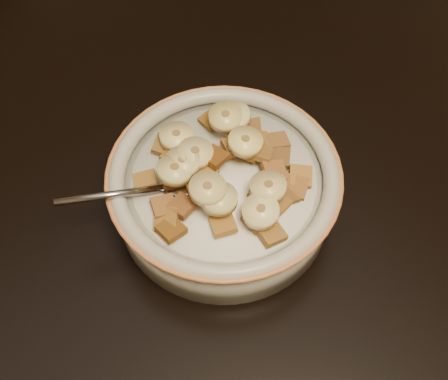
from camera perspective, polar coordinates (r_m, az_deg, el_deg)
table at (r=0.56m, az=-7.67°, el=-3.81°), size 1.42×0.93×0.04m
cereal_bowl at (r=0.53m, az=0.00°, el=-0.34°), size 0.20×0.20×0.05m
milk at (r=0.51m, az=0.00°, el=1.16°), size 0.17×0.17×0.00m
spoon at (r=0.50m, az=-3.58°, el=0.60°), size 0.06×0.05×0.01m
cereal_square_0 at (r=0.48m, az=-6.12°, el=-1.67°), size 0.03×0.03×0.01m
cereal_square_1 at (r=0.49m, az=-1.63°, el=2.39°), size 0.03×0.03×0.01m
cereal_square_2 at (r=0.47m, az=-0.07°, el=-3.49°), size 0.03×0.03×0.01m
cereal_square_3 at (r=0.51m, az=-5.03°, el=3.35°), size 0.03×0.02×0.01m
cereal_square_4 at (r=0.53m, az=2.68°, el=6.22°), size 0.03×0.03×0.01m
cereal_square_5 at (r=0.50m, az=-8.01°, el=0.96°), size 0.03×0.03×0.01m
cereal_square_6 at (r=0.49m, az=6.33°, el=-0.38°), size 0.02×0.02×0.01m
cereal_square_7 at (r=0.52m, az=-6.05°, el=4.52°), size 0.03×0.03×0.01m
cereal_square_8 at (r=0.50m, az=3.73°, el=3.87°), size 0.03×0.03×0.01m
cereal_square_9 at (r=0.51m, az=3.46°, el=4.41°), size 0.03×0.03×0.01m
cereal_square_10 at (r=0.48m, az=-4.26°, el=-1.59°), size 0.03×0.03×0.01m
cereal_square_11 at (r=0.47m, az=4.85°, el=-4.40°), size 0.02×0.02×0.01m
cereal_square_12 at (r=0.51m, az=5.59°, el=3.27°), size 0.03×0.03×0.01m
cereal_square_13 at (r=0.50m, az=5.17°, el=1.88°), size 0.03×0.03×0.01m
cereal_square_14 at (r=0.50m, az=7.78°, el=1.39°), size 0.03×0.03×0.01m
cereal_square_15 at (r=0.49m, az=-1.00°, el=3.38°), size 0.03×0.02×0.01m
cereal_square_16 at (r=0.52m, az=3.25°, el=5.11°), size 0.03×0.03×0.01m
cereal_square_17 at (r=0.48m, az=-5.89°, el=-3.01°), size 0.03×0.03×0.01m
cereal_square_18 at (r=0.48m, az=-2.66°, el=0.48°), size 0.03×0.03×0.01m
cereal_square_19 at (r=0.50m, az=-4.79°, el=1.52°), size 0.02×0.02×0.01m
cereal_square_20 at (r=0.54m, az=-1.23°, el=7.17°), size 0.02×0.02×0.01m
cereal_square_21 at (r=0.50m, az=7.30°, el=0.31°), size 0.03×0.03×0.01m
cereal_square_22 at (r=0.49m, az=-5.16°, el=1.22°), size 0.03×0.03×0.01m
cereal_square_23 at (r=0.51m, az=1.28°, el=4.79°), size 0.03×0.03×0.01m
cereal_square_24 at (r=0.48m, az=5.37°, el=-1.27°), size 0.02×0.02×0.01m
cereal_square_25 at (r=0.47m, az=-5.40°, el=-4.00°), size 0.02×0.02×0.01m
cereal_square_26 at (r=0.48m, az=3.93°, el=-0.10°), size 0.03×0.03×0.01m
cereal_square_27 at (r=0.51m, az=2.62°, el=4.11°), size 0.03×0.03×0.01m
cereal_square_28 at (r=0.48m, az=3.36°, el=-3.01°), size 0.02×0.02×0.01m
cereal_square_29 at (r=0.52m, az=5.44°, el=4.94°), size 0.03×0.03×0.01m
cereal_square_30 at (r=0.51m, az=1.09°, el=4.43°), size 0.02×0.02×0.01m
banana_slice_0 at (r=0.51m, az=-4.84°, el=5.45°), size 0.04×0.04×0.01m
banana_slice_1 at (r=0.48m, az=-4.21°, el=2.83°), size 0.04×0.04×0.01m
banana_slice_2 at (r=0.46m, az=3.75°, el=-2.17°), size 0.04×0.04×0.01m
banana_slice_3 at (r=0.47m, az=-0.49°, el=-0.89°), size 0.04×0.04×0.01m
banana_slice_4 at (r=0.47m, az=4.51°, el=0.30°), size 0.04×0.04×0.01m
banana_slice_5 at (r=0.48m, az=-5.00°, el=2.05°), size 0.04×0.04×0.01m
banana_slice_6 at (r=0.50m, az=2.18°, el=4.90°), size 0.04×0.04×0.01m
banana_slice_7 at (r=0.52m, az=1.01°, el=7.46°), size 0.04×0.04×0.02m
banana_slice_8 at (r=0.52m, az=0.16°, el=7.42°), size 0.04×0.04×0.01m
banana_slice_9 at (r=0.49m, az=-2.92°, el=3.74°), size 0.04×0.04×0.01m
banana_slice_10 at (r=0.48m, az=-4.98°, el=2.07°), size 0.04×0.04×0.02m
banana_slice_11 at (r=0.46m, az=-1.69°, el=0.14°), size 0.04×0.04×0.01m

